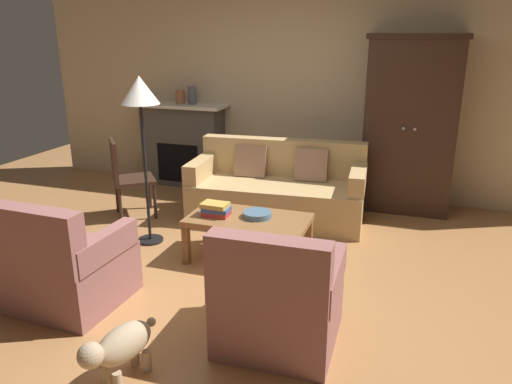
% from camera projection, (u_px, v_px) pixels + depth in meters
% --- Properties ---
extents(ground_plane, '(9.60, 9.60, 0.00)m').
position_uv_depth(ground_plane, '(226.00, 271.00, 4.36)').
color(ground_plane, '#B27A47').
extents(back_wall, '(7.20, 0.10, 2.80)m').
position_uv_depth(back_wall, '(299.00, 84.00, 6.22)').
color(back_wall, beige).
rests_on(back_wall, ground).
extents(fireplace, '(1.26, 0.48, 1.12)m').
position_uv_depth(fireplace, '(183.00, 144.00, 6.72)').
color(fireplace, '#4C4947').
rests_on(fireplace, ground).
extents(armoire, '(1.06, 0.57, 2.02)m').
position_uv_depth(armoire, '(410.00, 125.00, 5.62)').
color(armoire, '#382319').
rests_on(armoire, ground).
extents(couch, '(1.97, 0.99, 0.86)m').
position_uv_depth(couch, '(278.00, 191.00, 5.53)').
color(couch, tan).
rests_on(couch, ground).
extents(coffee_table, '(1.10, 0.60, 0.42)m').
position_uv_depth(coffee_table, '(249.00, 223.00, 4.48)').
color(coffee_table, olive).
rests_on(coffee_table, ground).
extents(fruit_bowl, '(0.26, 0.26, 0.05)m').
position_uv_depth(fruit_bowl, '(257.00, 214.00, 4.46)').
color(fruit_bowl, slate).
rests_on(fruit_bowl, coffee_table).
extents(book_stack, '(0.26, 0.19, 0.12)m').
position_uv_depth(book_stack, '(216.00, 209.00, 4.49)').
color(book_stack, '#B73833').
rests_on(book_stack, coffee_table).
extents(mantel_vase_terracotta, '(0.12, 0.12, 0.18)m').
position_uv_depth(mantel_vase_terracotta, '(180.00, 97.00, 6.51)').
color(mantel_vase_terracotta, '#A86042').
rests_on(mantel_vase_terracotta, fireplace).
extents(mantel_vase_slate, '(0.11, 0.11, 0.23)m').
position_uv_depth(mantel_vase_slate, '(192.00, 95.00, 6.45)').
color(mantel_vase_slate, '#565B66').
rests_on(mantel_vase_slate, fireplace).
extents(armchair_near_left, '(0.80, 0.80, 0.88)m').
position_uv_depth(armchair_near_left, '(66.00, 267.00, 3.75)').
color(armchair_near_left, '#935B56').
rests_on(armchair_near_left, ground).
extents(armchair_near_right, '(0.80, 0.79, 0.88)m').
position_uv_depth(armchair_near_right, '(278.00, 302.00, 3.26)').
color(armchair_near_right, '#935B56').
rests_on(armchair_near_right, ground).
extents(side_chair_wooden, '(0.62, 0.62, 0.90)m').
position_uv_depth(side_chair_wooden, '(126.00, 173.00, 5.52)').
color(side_chair_wooden, '#382319').
rests_on(side_chair_wooden, ground).
extents(floor_lamp, '(0.36, 0.36, 1.65)m').
position_uv_depth(floor_lamp, '(140.00, 100.00, 4.56)').
color(floor_lamp, black).
rests_on(floor_lamp, ground).
extents(dog, '(0.29, 0.56, 0.39)m').
position_uv_depth(dog, '(120.00, 346.00, 2.91)').
color(dog, tan).
rests_on(dog, ground).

